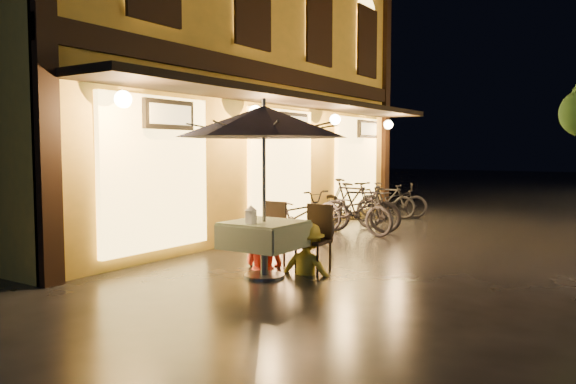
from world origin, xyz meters
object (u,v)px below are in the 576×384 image
Objects in this scene: table_lantern at (251,214)px; person_yellow at (308,224)px; cafe_table at (264,235)px; patio_umbrella at (264,122)px; person_orange at (264,222)px; bicycle_0 at (296,215)px.

table_lantern is 0.94m from person_yellow.
patio_umbrella reaches higher than cafe_table.
bicycle_0 is (-0.92, 2.34, -0.19)m from person_orange.
person_yellow reaches higher than person_orange.
person_yellow is at bearing 55.30° from patio_umbrella.
cafe_table is 0.52× the size of bicycle_0.
table_lantern is at bearing -90.00° from cafe_table.
patio_umbrella is at bearing 90.00° from table_lantern.
person_yellow is at bearing 66.02° from table_lantern.
cafe_table is 0.45m from table_lantern.
person_yellow is 2.86m from bicycle_0.
table_lantern is 3.44m from bicycle_0.
patio_umbrella is 1.58m from person_yellow.
patio_umbrella reaches higher than bicycle_0.
person_orange is (-0.37, 0.81, -0.22)m from table_lantern.
person_orange is 0.72× the size of bicycle_0.
patio_umbrella is at bearing -145.20° from bicycle_0.
patio_umbrella is 1.74× the size of person_yellow.
bicycle_0 is at bearing 112.29° from table_lantern.
person_yellow reaches higher than bicycle_0.
person_yellow is at bearing -133.84° from bicycle_0.
bicycle_0 is (-1.29, 2.86, -1.64)m from patio_umbrella.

